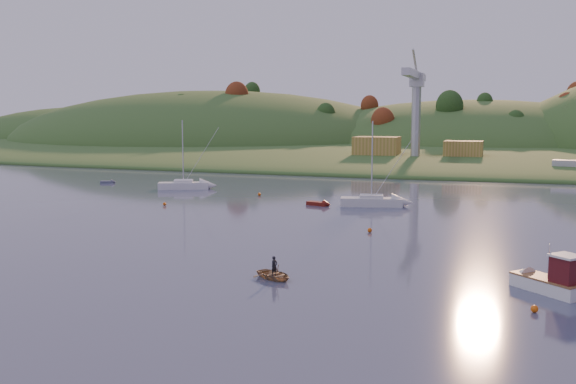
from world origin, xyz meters
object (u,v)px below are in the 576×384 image
(sailboat_near, at_px, (184,185))
(sailboat_far, at_px, (371,201))
(red_tender, at_px, (322,204))
(canoe, at_px, (274,275))
(grey_dinghy, at_px, (110,182))
(fishing_boat, at_px, (543,279))

(sailboat_near, relative_size, sailboat_far, 0.99)
(sailboat_far, distance_m, red_tender, 7.00)
(sailboat_far, bearing_deg, canoe, -100.93)
(grey_dinghy, bearing_deg, red_tender, -38.90)
(sailboat_far, bearing_deg, sailboat_near, 152.38)
(sailboat_near, xyz_separation_m, canoe, (35.81, -51.83, -0.40))
(canoe, xyz_separation_m, grey_dinghy, (-53.31, 55.72, -0.14))
(canoe, relative_size, red_tender, 0.89)
(grey_dinghy, bearing_deg, canoe, -66.43)
(sailboat_near, height_order, canoe, sailboat_near)
(sailboat_far, xyz_separation_m, grey_dinghy, (-52.45, 13.59, -0.55))
(fishing_boat, distance_m, sailboat_near, 73.89)
(grey_dinghy, bearing_deg, sailboat_near, -32.69)
(fishing_boat, xyz_separation_m, red_tender, (-27.53, 36.84, -0.64))
(canoe, distance_m, red_tender, 40.92)
(fishing_boat, relative_size, red_tender, 1.56)
(canoe, relative_size, grey_dinghy, 1.14)
(sailboat_near, height_order, red_tender, sailboat_near)
(sailboat_near, distance_m, grey_dinghy, 17.93)
(sailboat_near, relative_size, grey_dinghy, 3.90)
(canoe, bearing_deg, fishing_boat, -51.10)
(canoe, bearing_deg, sailboat_near, 63.96)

